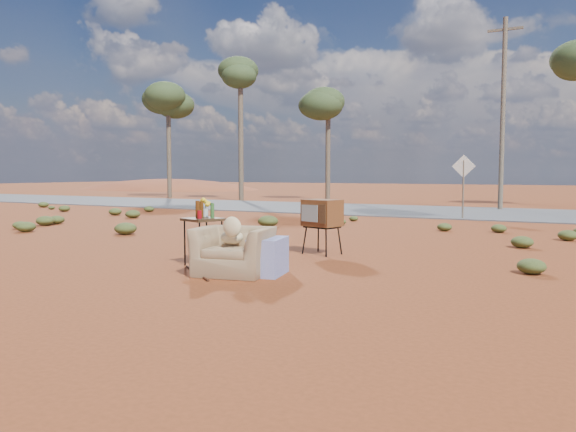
% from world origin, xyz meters
% --- Properties ---
extents(ground, '(140.00, 140.00, 0.00)m').
position_xyz_m(ground, '(0.00, 0.00, 0.00)').
color(ground, brown).
rests_on(ground, ground).
extents(highway, '(140.00, 7.00, 0.04)m').
position_xyz_m(highway, '(0.00, 15.00, 0.02)').
color(highway, '#565659').
rests_on(highway, ground).
extents(dirt_mound, '(26.00, 18.00, 2.00)m').
position_xyz_m(dirt_mound, '(-30.00, 34.00, 0.00)').
color(dirt_mound, brown).
rests_on(dirt_mound, ground).
extents(armchair, '(1.43, 1.09, 0.99)m').
position_xyz_m(armchair, '(0.48, -0.37, 0.46)').
color(armchair, '#896C4B').
rests_on(armchair, ground).
extents(tv_unit, '(0.78, 0.68, 1.07)m').
position_xyz_m(tv_unit, '(0.71, 2.18, 0.79)').
color(tv_unit, black).
rests_on(tv_unit, ground).
extents(side_table, '(0.72, 0.72, 1.13)m').
position_xyz_m(side_table, '(-0.55, 0.08, 0.84)').
color(side_table, '#3C2815').
rests_on(side_table, ground).
extents(rusty_bar, '(1.09, 0.88, 0.04)m').
position_xyz_m(rusty_bar, '(-0.13, -0.68, 0.02)').
color(rusty_bar, '#4E2514').
rests_on(rusty_bar, ground).
extents(road_sign, '(0.78, 0.06, 2.19)m').
position_xyz_m(road_sign, '(1.50, 12.00, 1.50)').
color(road_sign, brown).
rests_on(road_sign, ground).
extents(eucalyptus_far_left, '(3.20, 3.20, 7.10)m').
position_xyz_m(eucalyptus_far_left, '(-18.00, 20.00, 5.94)').
color(eucalyptus_far_left, brown).
rests_on(eucalyptus_far_left, ground).
extents(eucalyptus_left, '(3.20, 3.20, 8.10)m').
position_xyz_m(eucalyptus_left, '(-12.00, 19.00, 6.92)').
color(eucalyptus_left, brown).
rests_on(eucalyptus_left, ground).
extents(eucalyptus_near_left, '(3.20, 3.20, 6.60)m').
position_xyz_m(eucalyptus_near_left, '(-8.00, 22.00, 5.45)').
color(eucalyptus_near_left, brown).
rests_on(eucalyptus_near_left, ground).
extents(utility_pole_center, '(1.40, 0.20, 8.00)m').
position_xyz_m(utility_pole_center, '(2.00, 17.50, 4.15)').
color(utility_pole_center, brown).
rests_on(utility_pole_center, ground).
extents(scrub_patch, '(17.49, 8.07, 0.33)m').
position_xyz_m(scrub_patch, '(-0.82, 4.41, 0.14)').
color(scrub_patch, '#485525').
rests_on(scrub_patch, ground).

